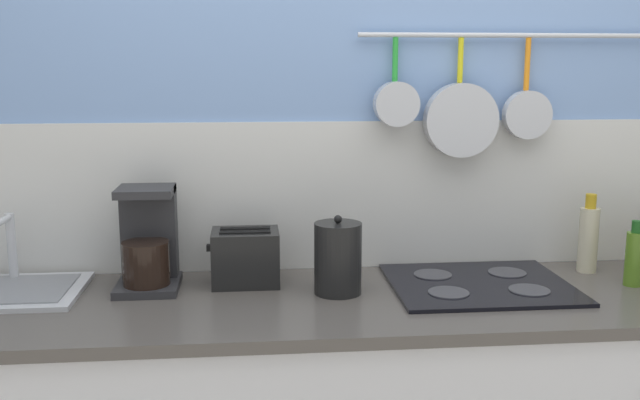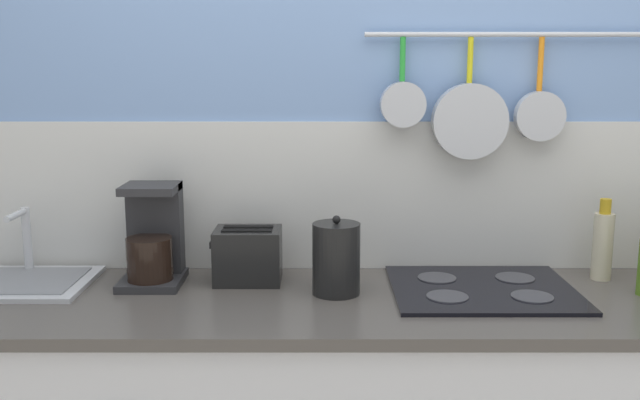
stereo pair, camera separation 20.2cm
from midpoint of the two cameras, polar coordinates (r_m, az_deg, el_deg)
name	(u,v)px [view 1 (the left image)]	position (r m, az deg, el deg)	size (l,w,h in m)	color
wall_back	(371,156)	(2.38, 1.70, 3.51)	(7.20, 0.15, 2.60)	#7293C6
countertop	(389,302)	(2.12, 2.83, -8.19)	(2.85, 0.64, 0.03)	#4C4742
sink_basin	(1,288)	(2.37, -26.46, -6.38)	(0.47, 0.35, 0.22)	#B7BABF
coffee_maker	(148,246)	(2.26, -16.12, -3.57)	(0.19, 0.21, 0.31)	#262628
toaster	(246,257)	(2.23, -8.57, -4.58)	(0.22, 0.16, 0.17)	black
kettle	(338,258)	(2.11, -1.31, -4.71)	(0.14, 0.14, 0.24)	black
cooktop	(479,284)	(2.24, 10.11, -6.68)	(0.54, 0.46, 0.01)	black
bottle_sesame_oil	(588,238)	(2.46, 18.51, -2.90)	(0.06, 0.06, 0.26)	#BFB799
bottle_dish_soap	(634,257)	(2.35, 21.63, -4.30)	(0.05, 0.05, 0.20)	#4C721E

